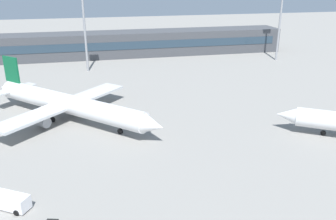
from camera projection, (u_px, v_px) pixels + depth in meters
ground_plane at (161, 124)px, 73.80m from camera, size 400.00×400.00×0.00m
terminal_building at (125, 44)px, 134.01m from camera, size 120.90×12.13×9.00m
airplane_mid at (70, 104)px, 74.61m from camera, size 36.08×35.51×11.57m
service_van_white at (10, 201)px, 46.88m from camera, size 5.48×4.40×2.08m
floodlight_tower_west at (84, 25)px, 109.01m from camera, size 3.20×0.80×24.98m
floodlight_tower_east at (281, 10)px, 122.65m from camera, size 3.20×0.80×30.64m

